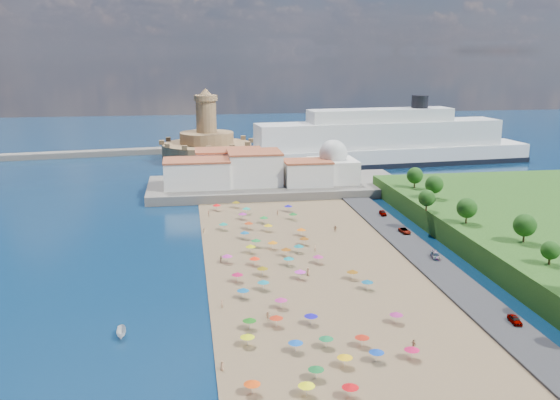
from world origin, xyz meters
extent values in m
plane|color=#071938|center=(0.00, 0.00, 0.00)|extent=(700.00, 700.00, 0.00)
cube|color=#59544C|center=(10.00, 73.00, 1.50)|extent=(90.00, 36.00, 3.00)
cube|color=#59544C|center=(-12.00, 108.00, 1.20)|extent=(18.00, 70.00, 2.40)
cube|color=silver|center=(-18.00, 69.00, 7.50)|extent=(22.00, 14.00, 9.00)
cube|color=silver|center=(2.00, 71.00, 8.50)|extent=(18.00, 16.00, 11.00)
cube|color=silver|center=(20.00, 67.00, 7.00)|extent=(16.00, 12.00, 8.00)
cube|color=silver|center=(-6.00, 83.00, 8.00)|extent=(24.00, 14.00, 10.00)
cube|color=silver|center=(30.00, 71.00, 7.00)|extent=(16.00, 16.00, 8.00)
sphere|color=silver|center=(30.00, 71.00, 13.00)|extent=(10.00, 10.00, 10.00)
cylinder|color=silver|center=(30.00, 71.00, 16.80)|extent=(1.20, 1.20, 1.60)
cylinder|color=#A88354|center=(-12.00, 138.00, 4.00)|extent=(40.00, 40.00, 8.00)
cylinder|color=#A88354|center=(-12.00, 138.00, 10.50)|extent=(24.00, 24.00, 5.00)
cylinder|color=#A88354|center=(-12.00, 138.00, 20.00)|extent=(9.00, 9.00, 14.00)
cylinder|color=#A88354|center=(-12.00, 138.00, 28.20)|extent=(10.40, 10.40, 2.40)
cone|color=#A88354|center=(-12.00, 138.00, 30.90)|extent=(6.00, 6.00, 3.00)
cube|color=black|center=(61.51, 116.37, 1.09)|extent=(137.45, 33.59, 2.19)
cube|color=silver|center=(61.51, 116.37, 4.05)|extent=(136.41, 33.09, 8.11)
cube|color=silver|center=(61.51, 116.37, 13.51)|extent=(109.17, 26.83, 10.81)
cube|color=silver|center=(61.51, 116.37, 21.62)|extent=(63.99, 18.79, 5.40)
cylinder|color=black|center=(79.44, 118.15, 27.02)|extent=(7.21, 7.21, 5.40)
cylinder|color=gray|center=(8.30, 15.52, 1.25)|extent=(0.07, 0.07, 2.00)
cone|color=orange|center=(8.30, 15.52, 2.15)|extent=(2.50, 2.50, 0.60)
cylinder|color=gray|center=(-5.55, -62.80, 1.25)|extent=(0.07, 0.07, 2.00)
cone|color=#F9FC0D|center=(-5.55, -62.80, 2.15)|extent=(2.50, 2.50, 0.60)
cylinder|color=gray|center=(9.10, 41.68, 1.25)|extent=(0.07, 0.07, 2.00)
cone|color=#160DAC|center=(9.10, 41.68, 2.15)|extent=(2.50, 2.50, 0.60)
cylinder|color=gray|center=(13.22, -18.20, 1.25)|extent=(0.07, 0.07, 2.00)
cone|color=#824C0B|center=(13.22, -18.20, 2.15)|extent=(2.50, 2.50, 0.60)
cylinder|color=gray|center=(0.51, -64.16, 1.25)|extent=(0.07, 0.07, 2.00)
cone|color=red|center=(0.51, -64.16, 2.15)|extent=(2.50, 2.50, 0.60)
cylinder|color=gray|center=(1.08, -7.45, 1.25)|extent=(0.07, 0.07, 2.00)
cone|color=#0F818B|center=(1.08, -7.45, 2.15)|extent=(2.50, 2.50, 0.60)
cylinder|color=gray|center=(1.56, -0.69, 1.25)|extent=(0.07, 0.07, 2.00)
cone|color=#8E480C|center=(1.56, -0.69, 2.15)|extent=(2.50, 2.50, 0.60)
cylinder|color=gray|center=(1.98, -55.42, 1.25)|extent=(0.07, 0.07, 2.00)
cone|color=#F0B50D|center=(1.98, -55.42, 2.15)|extent=(2.50, 2.50, 0.60)
cylinder|color=gray|center=(15.21, -41.14, 1.25)|extent=(0.07, 0.07, 2.00)
cone|color=#9B216D|center=(15.21, -41.14, 2.15)|extent=(2.50, 2.50, 0.60)
cylinder|color=gray|center=(-6.38, 48.85, 1.25)|extent=(0.07, 0.07, 2.00)
cone|color=#7C640B|center=(-6.38, 48.85, 2.15)|extent=(2.50, 2.50, 0.60)
cylinder|color=gray|center=(-12.60, 45.99, 1.25)|extent=(0.07, 0.07, 2.00)
cone|color=#F80B0E|center=(-12.60, 45.99, 2.15)|extent=(2.50, 2.50, 0.60)
cylinder|color=gray|center=(14.70, -24.54, 1.25)|extent=(0.07, 0.07, 2.00)
cone|color=#0D587E|center=(14.70, -24.54, 2.15)|extent=(2.50, 2.50, 0.60)
cylinder|color=gray|center=(-4.74, -49.37, 1.25)|extent=(0.07, 0.07, 2.00)
cone|color=#0E4CB6|center=(-4.74, -49.37, 2.15)|extent=(2.50, 2.50, 0.60)
cylinder|color=gray|center=(-6.60, 2.92, 1.25)|extent=(0.07, 0.07, 2.00)
cone|color=#C3CB0B|center=(-6.60, 2.92, 2.15)|extent=(2.50, 2.50, 0.60)
cylinder|color=gray|center=(-0.85, 5.20, 1.25)|extent=(0.07, 0.07, 2.00)
cone|color=orange|center=(-0.85, 5.20, 2.15)|extent=(2.50, 2.50, 0.60)
cylinder|color=gray|center=(-6.92, 14.88, 1.25)|extent=(0.07, 0.07, 2.00)
cone|color=#0A528E|center=(-6.92, 14.88, 2.15)|extent=(2.50, 2.50, 0.60)
cylinder|color=gray|center=(-11.47, -16.14, 1.25)|extent=(0.07, 0.07, 2.00)
cone|color=#B20E43|center=(-11.47, -16.14, 2.15)|extent=(2.50, 2.50, 0.60)
cylinder|color=gray|center=(0.53, -48.66, 1.25)|extent=(0.07, 0.07, 2.00)
cone|color=#136C37|center=(0.53, -48.66, 2.15)|extent=(2.50, 2.50, 0.60)
cylinder|color=gray|center=(-4.38, -31.31, 1.25)|extent=(0.07, 0.07, 2.00)
cone|color=#B62777|center=(-4.38, -31.31, 2.15)|extent=(2.50, 2.50, 0.60)
cylinder|color=gray|center=(-12.32, -46.05, 1.25)|extent=(0.07, 0.07, 2.00)
cone|color=#DAE90C|center=(-12.32, -46.05, 2.15)|extent=(2.50, 2.50, 0.60)
cylinder|color=gray|center=(-12.77, -3.55, 1.25)|extent=(0.07, 0.07, 2.00)
cone|color=#BB2896|center=(-12.77, -3.55, 2.15)|extent=(2.50, 2.50, 0.60)
cylinder|color=gray|center=(-11.11, -25.29, 1.25)|extent=(0.07, 0.07, 2.00)
cone|color=#0B558F|center=(-11.11, -25.29, 2.15)|extent=(2.50, 2.50, 0.60)
cylinder|color=gray|center=(-3.24, -58.40, 1.25)|extent=(0.07, 0.07, 2.00)
cone|color=#116328|center=(-3.24, -58.40, 2.15)|extent=(2.50, 2.50, 0.60)
cylinder|color=gray|center=(-5.64, 34.26, 1.25)|extent=(0.07, 0.07, 2.00)
cone|color=#AD2597|center=(-5.64, 34.26, 2.15)|extent=(2.50, 2.50, 0.60)
cylinder|color=gray|center=(-6.46, -39.27, 1.25)|extent=(0.07, 0.07, 2.00)
cone|color=red|center=(-6.46, -39.27, 2.15)|extent=(2.50, 2.50, 0.60)
cylinder|color=gray|center=(-4.76, 7.66, 1.25)|extent=(0.07, 0.07, 2.00)
cone|color=#167D32|center=(-4.76, 7.66, 2.15)|extent=(2.50, 2.50, 0.60)
cylinder|color=gray|center=(2.09, -16.42, 1.25)|extent=(0.07, 0.07, 2.00)
cone|color=#CA2BBB|center=(2.09, -16.42, 2.15)|extent=(2.50, 2.50, 0.60)
cylinder|color=gray|center=(-0.04, 29.19, 1.25)|extent=(0.07, 0.07, 2.00)
cone|color=#17822E|center=(-0.04, 29.19, 2.15)|extent=(2.50, 2.50, 0.60)
cylinder|color=gray|center=(7.36, -54.52, 1.25)|extent=(0.07, 0.07, 2.00)
cone|color=#0D3AAA|center=(7.36, -54.52, 2.15)|extent=(2.50, 2.50, 0.60)
cylinder|color=gray|center=(-0.16, -39.38, 1.25)|extent=(0.07, 0.07, 2.00)
cone|color=#160DB1|center=(-0.16, -39.38, 2.15)|extent=(2.50, 2.50, 0.60)
cylinder|color=gray|center=(-5.69, -13.13, 1.25)|extent=(0.07, 0.07, 2.00)
cone|color=#7D660B|center=(-5.69, -13.13, 2.15)|extent=(2.50, 2.50, 0.60)
cylinder|color=gray|center=(8.07, -7.15, 1.25)|extent=(0.07, 0.07, 2.00)
cone|color=#B02577|center=(8.07, -7.15, 2.15)|extent=(2.50, 2.50, 0.60)
cylinder|color=gray|center=(7.55, 7.38, 1.25)|extent=(0.07, 0.07, 2.00)
cone|color=#793E0B|center=(7.55, 7.38, 2.15)|extent=(2.50, 2.50, 0.60)
cylinder|color=gray|center=(-11.32, -39.65, 1.25)|extent=(0.07, 0.07, 2.00)
cone|color=#146511|center=(-11.32, -39.65, 2.15)|extent=(2.50, 2.50, 0.60)
cylinder|color=gray|center=(0.08, 20.88, 1.25)|extent=(0.07, 0.07, 2.00)
cone|color=#DCB00C|center=(0.08, 20.88, 2.15)|extent=(2.50, 2.50, 0.60)
cylinder|color=gray|center=(-6.56, -21.48, 1.25)|extent=(0.07, 0.07, 2.00)
cone|color=#0F768D|center=(-6.56, -21.48, 2.15)|extent=(2.50, 2.50, 0.60)
cylinder|color=gray|center=(13.21, -54.54, 1.25)|extent=(0.07, 0.07, 2.00)
cone|color=#C40F45|center=(13.21, -54.54, 2.15)|extent=(2.50, 2.50, 0.60)
cylinder|color=gray|center=(-11.92, 24.09, 1.25)|extent=(0.07, 0.07, 2.00)
cone|color=#0E8871|center=(-11.92, 24.09, 2.15)|extent=(2.50, 2.50, 0.60)
cylinder|color=gray|center=(6.55, -49.11, 1.25)|extent=(0.07, 0.07, 2.00)
cone|color=#B7200E|center=(6.55, -49.11, 2.15)|extent=(2.50, 2.50, 0.60)
cylinder|color=gray|center=(8.89, 31.81, 1.25)|extent=(0.07, 0.07, 2.00)
cone|color=#126922|center=(8.89, 31.81, 2.15)|extent=(2.50, 2.50, 0.60)
cylinder|color=gray|center=(-4.92, 23.96, 1.25)|extent=(0.07, 0.07, 2.00)
cone|color=#BD390F|center=(-4.92, 23.96, 2.15)|extent=(2.50, 2.50, 0.60)
cylinder|color=gray|center=(-3.89, 40.49, 1.25)|extent=(0.07, 0.07, 2.00)
cone|color=#10967E|center=(-3.89, 40.49, 2.15)|extent=(2.50, 2.50, 0.60)
cylinder|color=gray|center=(5.03, 1.38, 1.25)|extent=(0.07, 0.07, 2.00)
cone|color=#0D747C|center=(5.03, 1.38, 2.15)|extent=(2.50, 2.50, 0.60)
cylinder|color=gray|center=(-13.17, -61.16, 1.25)|extent=(0.07, 0.07, 2.00)
cone|color=#F3470A|center=(-13.17, -61.16, 2.15)|extent=(2.50, 2.50, 0.60)
cylinder|color=gray|center=(-6.66, -6.27, 1.25)|extent=(0.07, 0.07, 2.00)
cone|color=#FE290B|center=(-6.66, -6.27, 2.15)|extent=(2.50, 2.50, 0.60)
imported|color=tan|center=(-15.60, -29.64, 1.07)|extent=(0.58, 0.70, 1.65)
imported|color=tan|center=(9.15, 1.40, 1.11)|extent=(0.42, 0.63, 1.72)
imported|color=tan|center=(-14.13, -2.71, 1.11)|extent=(0.67, 0.85, 1.72)
imported|color=tan|center=(5.21, 37.36, 1.07)|extent=(1.01, 1.22, 1.64)
imported|color=tan|center=(-17.33, 21.25, 1.05)|extent=(1.08, 1.18, 1.59)
imported|color=tan|center=(-7.58, -36.04, 1.03)|extent=(1.51, 0.71, 1.56)
imported|color=tan|center=(14.67, -51.43, 1.16)|extent=(0.87, 1.15, 1.82)
imported|color=tan|center=(4.23, -14.34, 1.14)|extent=(1.04, 0.98, 1.78)
imported|color=tan|center=(-15.38, 39.20, 1.16)|extent=(0.46, 1.08, 1.82)
imported|color=tan|center=(-17.02, -53.57, 1.04)|extent=(0.92, 0.83, 1.58)
imported|color=tan|center=(18.25, 18.12, 1.12)|extent=(1.64, 0.60, 1.74)
imported|color=white|center=(-33.54, -38.93, 0.82)|extent=(1.74, 4.28, 1.63)
imported|color=gray|center=(36.00, 12.46, 1.33)|extent=(2.48, 4.71, 1.26)
imported|color=gray|center=(36.00, -8.75, 1.37)|extent=(2.62, 4.83, 1.33)
imported|color=gray|center=(36.00, 31.42, 1.41)|extent=(2.02, 4.30, 1.42)
imported|color=gray|center=(36.00, -45.24, 1.37)|extent=(1.93, 4.06, 1.34)
cylinder|color=#382314|center=(51.03, -30.68, 7.07)|extent=(0.50, 0.50, 2.14)
sphere|color=#14380F|center=(51.03, -30.68, 9.00)|extent=(3.86, 3.86, 3.86)
cylinder|color=#382314|center=(53.76, -15.89, 7.45)|extent=(0.50, 0.50, 2.89)
sphere|color=#14380F|center=(53.76, -15.89, 10.05)|extent=(5.20, 5.20, 5.20)
cylinder|color=#382314|center=(47.87, 1.24, 7.43)|extent=(0.50, 0.50, 2.86)
sphere|color=#14380F|center=(47.87, 1.24, 10.00)|extent=(5.14, 5.14, 5.14)
cylinder|color=#382314|center=(42.71, 14.86, 7.27)|extent=(0.50, 0.50, 2.54)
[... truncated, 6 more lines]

